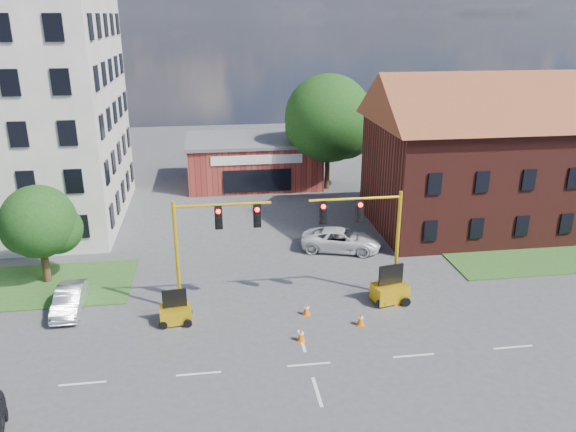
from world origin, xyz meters
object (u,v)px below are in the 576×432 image
object	(u,v)px
trailer_east	(390,291)
signal_mast_east	(369,233)
trailer_west	(176,313)
signal_mast_west	(208,241)
pickup_white	(341,240)

from	to	relation	value
trailer_east	signal_mast_east	bearing A→B (deg)	136.55
trailer_west	signal_mast_west	bearing A→B (deg)	30.34
signal_mast_east	trailer_east	distance (m)	3.52
signal_mast_west	trailer_west	size ratio (longest dim) A/B	3.41
trailer_west	trailer_east	distance (m)	11.71
trailer_east	pickup_white	size ratio (longest dim) A/B	0.40
trailer_west	trailer_east	xyz separation A→B (m)	(11.69, 0.64, 0.10)
trailer_west	pickup_white	bearing A→B (deg)	31.30
signal_mast_west	pickup_white	size ratio (longest dim) A/B	1.16
signal_mast_west	trailer_east	world-z (taller)	signal_mast_west
signal_mast_east	trailer_west	distance (m)	11.15
trailer_east	pickup_white	bearing A→B (deg)	86.23
signal_mast_east	trailer_east	world-z (taller)	signal_mast_east
trailer_east	signal_mast_west	bearing A→B (deg)	164.40
signal_mast_east	trailer_east	size ratio (longest dim) A/B	2.91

